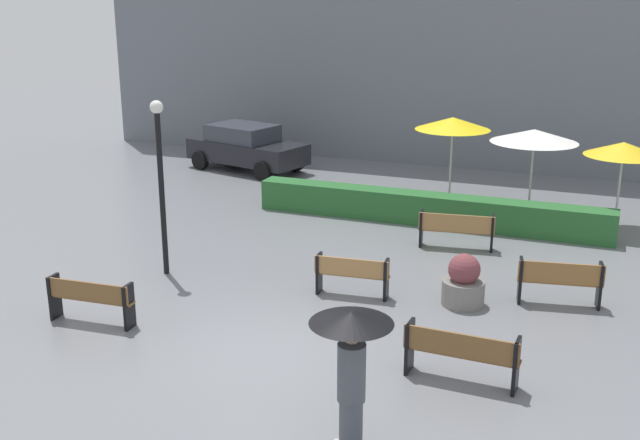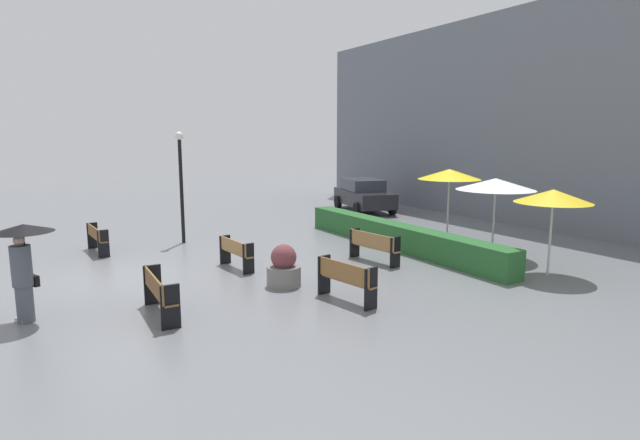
# 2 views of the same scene
# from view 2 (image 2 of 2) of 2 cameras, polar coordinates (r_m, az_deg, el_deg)

# --- Properties ---
(ground_plane) EXTENTS (60.00, 60.00, 0.00)m
(ground_plane) POSITION_cam_2_polar(r_m,az_deg,el_deg) (14.31, -20.99, -6.12)
(ground_plane) COLOR slate
(bench_mid_center) EXTENTS (1.54, 0.47, 0.83)m
(bench_mid_center) POSITION_cam_2_polar(r_m,az_deg,el_deg) (14.41, -9.44, -3.45)
(bench_mid_center) COLOR #9E7242
(bench_mid_center) RESTS_ON ground
(bench_near_right) EXTENTS (1.83, 0.42, 0.88)m
(bench_near_right) POSITION_cam_2_polar(r_m,az_deg,el_deg) (11.05, -17.55, -7.59)
(bench_near_right) COLOR brown
(bench_near_right) RESTS_ON ground
(bench_back_row) EXTENTS (1.83, 0.61, 0.88)m
(bench_back_row) POSITION_cam_2_polar(r_m,az_deg,el_deg) (15.03, 5.94, -2.77)
(bench_back_row) COLOR #9E7242
(bench_back_row) RESTS_ON ground
(bench_near_left) EXTENTS (1.73, 0.45, 0.86)m
(bench_near_left) POSITION_cam_2_polar(r_m,az_deg,el_deg) (17.60, -23.67, -1.72)
(bench_near_left) COLOR brown
(bench_near_left) RESTS_ON ground
(bench_far_right) EXTENTS (1.65, 0.62, 0.92)m
(bench_far_right) POSITION_cam_2_polar(r_m,az_deg,el_deg) (11.44, 2.82, -6.48)
(bench_far_right) COLOR olive
(bench_far_right) RESTS_ON ground
(pedestrian_with_umbrella) EXTENTS (1.13, 1.13, 1.97)m
(pedestrian_with_umbrella) POSITION_cam_2_polar(r_m,az_deg,el_deg) (11.60, -30.21, -3.42)
(pedestrian_with_umbrella) COLOR #4C515B
(pedestrian_with_umbrella) RESTS_ON ground
(planter_pot) EXTENTS (0.84, 0.84, 1.05)m
(planter_pot) POSITION_cam_2_polar(r_m,az_deg,el_deg) (12.63, -4.06, -5.39)
(planter_pot) COLOR slate
(planter_pot) RESTS_ON ground
(lamp_post) EXTENTS (0.28, 0.28, 3.81)m
(lamp_post) POSITION_cam_2_polar(r_m,az_deg,el_deg) (18.05, -15.26, 4.84)
(lamp_post) COLOR black
(lamp_post) RESTS_ON ground
(patio_umbrella_yellow) EXTENTS (2.14, 2.14, 2.54)m
(patio_umbrella_yellow) POSITION_cam_2_polar(r_m,az_deg,el_deg) (18.13, 14.24, 4.96)
(patio_umbrella_yellow) COLOR silver
(patio_umbrella_yellow) RESTS_ON ground
(patio_umbrella_white) EXTENTS (2.35, 2.35, 2.40)m
(patio_umbrella_white) POSITION_cam_2_polar(r_m,az_deg,el_deg) (16.31, 19.01, 3.80)
(patio_umbrella_white) COLOR silver
(patio_umbrella_white) RESTS_ON ground
(patio_umbrella_yellow_far) EXTENTS (1.95, 1.95, 2.30)m
(patio_umbrella_yellow_far) POSITION_cam_2_polar(r_m,az_deg,el_deg) (14.59, 24.58, 2.42)
(patio_umbrella_yellow_far) COLOR silver
(patio_umbrella_yellow_far) RESTS_ON ground
(hedge_strip) EXTENTS (9.50, 0.70, 0.82)m
(hedge_strip) POSITION_cam_2_polar(r_m,az_deg,el_deg) (17.00, 8.49, -1.78)
(hedge_strip) COLOR #28602D
(hedge_strip) RESTS_ON ground
(building_facade) EXTENTS (28.00, 1.20, 8.76)m
(building_facade) POSITION_cam_2_polar(r_m,az_deg,el_deg) (22.72, 22.90, 10.45)
(building_facade) COLOR slate
(building_facade) RESTS_ON ground
(parked_car) EXTENTS (4.50, 2.78, 1.57)m
(parked_car) POSITION_cam_2_polar(r_m,az_deg,el_deg) (25.15, 4.89, 2.84)
(parked_car) COLOR black
(parked_car) RESTS_ON ground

